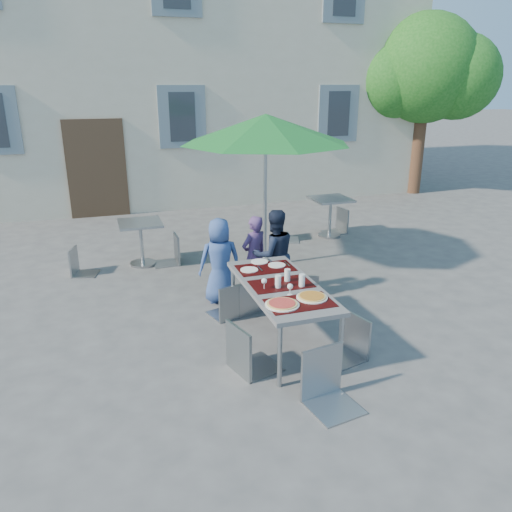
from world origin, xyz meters
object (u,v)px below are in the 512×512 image
object	(u,v)px
pizza_near_right	(312,297)
chair_3	(247,319)
dining_table	(281,288)
patio_umbrella	(266,130)
chair_5	(330,346)
pizza_near_left	(282,304)
child_2	(274,255)
chair_2	(304,270)
chair_1	(247,278)
cafe_table_0	(141,235)
child_1	(254,256)
bg_chair_l_1	(283,211)
cafe_table_1	(330,209)
bg_chair_r_0	(170,232)
bg_chair_l_0	(78,246)
child_0	(220,261)
chair_4	(352,314)
bg_chair_r_1	(339,206)
chair_0	(229,280)

from	to	relation	value
pizza_near_right	chair_3	bearing A→B (deg)	-179.57
dining_table	patio_umbrella	distance (m)	3.09
chair_5	patio_umbrella	world-z (taller)	patio_umbrella
pizza_near_left	patio_umbrella	xyz separation A→B (m)	(0.90, 3.13, 1.48)
child_2	chair_2	world-z (taller)	child_2
chair_1	cafe_table_0	bearing A→B (deg)	115.92
patio_umbrella	pizza_near_right	bearing A→B (deg)	-99.74
child_1	bg_chair_l_1	xyz separation A→B (m)	(1.34, 2.35, -0.00)
cafe_table_0	dining_table	bearing A→B (deg)	-68.63
pizza_near_left	cafe_table_1	xyz separation A→B (m)	(2.69, 4.32, -0.21)
cafe_table_0	bg_chair_r_0	distance (m)	0.48
cafe_table_1	chair_5	bearing A→B (deg)	-116.24
chair_5	pizza_near_left	bearing A→B (deg)	106.58
cafe_table_0	bg_chair_l_1	xyz separation A→B (m)	(2.76, 0.56, 0.07)
pizza_near_right	child_1	xyz separation A→B (m)	(-0.02, 1.95, -0.18)
child_2	bg_chair_l_0	distance (m)	3.24
child_1	chair_3	bearing A→B (deg)	47.42
chair_1	bg_chair_l_0	xyz separation A→B (m)	(-2.15, 2.20, -0.02)
bg_chair_l_1	bg_chair_l_0	bearing A→B (deg)	-169.33
bg_chair_r_0	pizza_near_right	bearing A→B (deg)	-75.18
child_0	chair_5	world-z (taller)	child_0
child_1	chair_4	size ratio (longest dim) A/B	1.30
patio_umbrella	bg_chair_r_1	world-z (taller)	patio_umbrella
bg_chair_r_0	bg_chair_l_1	world-z (taller)	bg_chair_l_1
pizza_near_right	chair_0	world-z (taller)	chair_0
pizza_near_right	chair_3	world-z (taller)	chair_3
chair_0	cafe_table_1	bearing A→B (deg)	45.35
pizza_near_left	chair_0	bearing A→B (deg)	98.35
pizza_near_right	child_0	xyz separation A→B (m)	(-0.55, 1.87, -0.16)
chair_2	bg_chair_r_1	bearing A→B (deg)	55.71
chair_2	cafe_table_0	distance (m)	3.07
pizza_near_right	child_0	size ratio (longest dim) A/B	0.28
child_2	chair_0	xyz separation A→B (m)	(-0.79, -0.43, -0.12)
child_2	bg_chair_l_1	distance (m)	2.77
child_0	chair_0	world-z (taller)	child_0
pizza_near_left	child_0	size ratio (longest dim) A/B	0.30
child_2	bg_chair_l_0	world-z (taller)	child_2
bg_chair_l_0	pizza_near_right	bearing A→B (deg)	-55.56
child_0	pizza_near_right	bearing A→B (deg)	108.41
child_0	chair_1	xyz separation A→B (m)	(0.25, -0.49, -0.10)
child_2	chair_0	world-z (taller)	child_2
chair_3	bg_chair_l_1	distance (m)	4.77
pizza_near_left	child_2	bearing A→B (deg)	72.37
pizza_near_right	chair_0	xyz separation A→B (m)	(-0.58, 1.32, -0.24)
dining_table	pizza_near_left	size ratio (longest dim) A/B	5.12
cafe_table_0	chair_2	bearing A→B (deg)	-50.32
chair_0	chair_1	world-z (taller)	chair_0
chair_3	bg_chair_l_1	size ratio (longest dim) A/B	1.04
chair_2	chair_3	xyz separation A→B (m)	(-1.25, -1.38, 0.09)
patio_umbrella	bg_chair_r_1	size ratio (longest dim) A/B	2.90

